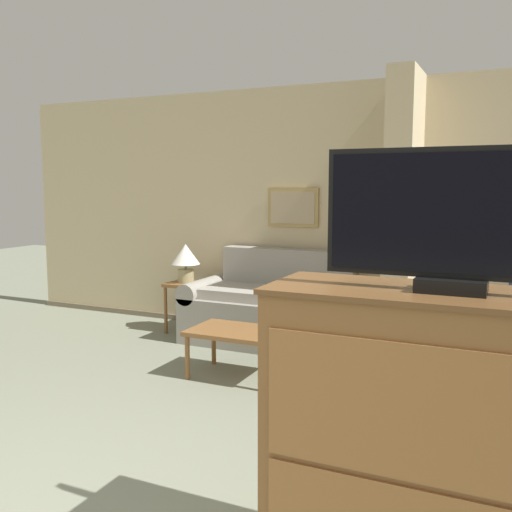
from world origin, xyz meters
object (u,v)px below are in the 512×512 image
object	(u,v)px
coffee_table	(238,335)
table_lamp	(186,258)
tv	(454,220)
couch	(278,310)
tv_dresser	(444,454)

from	to	relation	value
coffee_table	table_lamp	bearing A→B (deg)	136.92
coffee_table	tv	bearing A→B (deg)	-47.46
couch	tv	bearing A→B (deg)	-57.91
coffee_table	couch	bearing A→B (deg)	95.20
tv_dresser	tv	size ratio (longest dim) A/B	1.46
couch	tv	world-z (taller)	tv
couch	tv	distance (m)	3.83
coffee_table	tv	size ratio (longest dim) A/B	0.87
coffee_table	table_lamp	distance (m)	1.67
couch	table_lamp	world-z (taller)	table_lamp
coffee_table	table_lamp	xyz separation A→B (m)	(-1.18, 1.10, 0.45)
couch	coffee_table	distance (m)	1.09
table_lamp	tv	size ratio (longest dim) A/B	0.46
tv_dresser	couch	bearing A→B (deg)	122.08
couch	table_lamp	distance (m)	1.17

